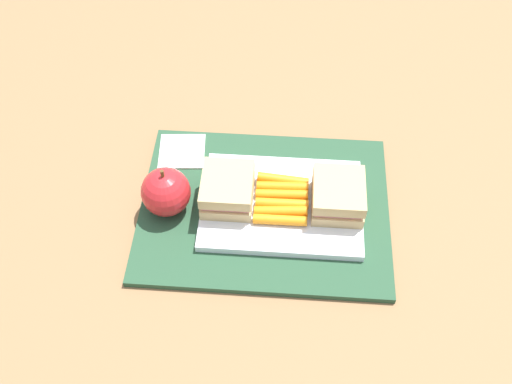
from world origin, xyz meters
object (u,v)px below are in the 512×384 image
Objects in this scene: food_tray at (282,204)px; sandwich_half_right at (227,190)px; apple at (166,192)px; carrot_sticks_bundle at (282,199)px; paper_napkin at (182,151)px; sandwich_half_left at (338,196)px.

food_tray is 2.88× the size of sandwich_half_right.
apple is (0.16, 0.01, 0.03)m from food_tray.
carrot_sticks_bundle is 0.16m from apple.
food_tray reaches higher than paper_napkin.
sandwich_half_right is at bearing 0.00° from food_tray.
apple reaches higher than food_tray.
sandwich_half_left is 1.14× the size of paper_napkin.
sandwich_half_left and sandwich_half_right have the same top height.
food_tray is 0.08m from sandwich_half_right.
sandwich_half_left reaches higher than carrot_sticks_bundle.
food_tray is at bearing 0.00° from sandwich_half_left.
apple is (0.16, 0.01, 0.02)m from carrot_sticks_bundle.
paper_napkin is (0.16, -0.10, -0.00)m from food_tray.
sandwich_half_left is at bearing 180.00° from sandwich_half_right.
sandwich_half_left is 1.00× the size of sandwich_half_right.
sandwich_half_left is at bearing 179.96° from carrot_sticks_bundle.
sandwich_half_right is (0.08, 0.00, 0.03)m from food_tray.
carrot_sticks_bundle is at bearing -0.04° from sandwich_half_left.
carrot_sticks_bundle is at bearing -176.05° from apple.
sandwich_half_right is at bearing 0.00° from sandwich_half_left.
carrot_sticks_bundle is 1.24× the size of paper_napkin.
paper_napkin is at bearing -30.82° from food_tray.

